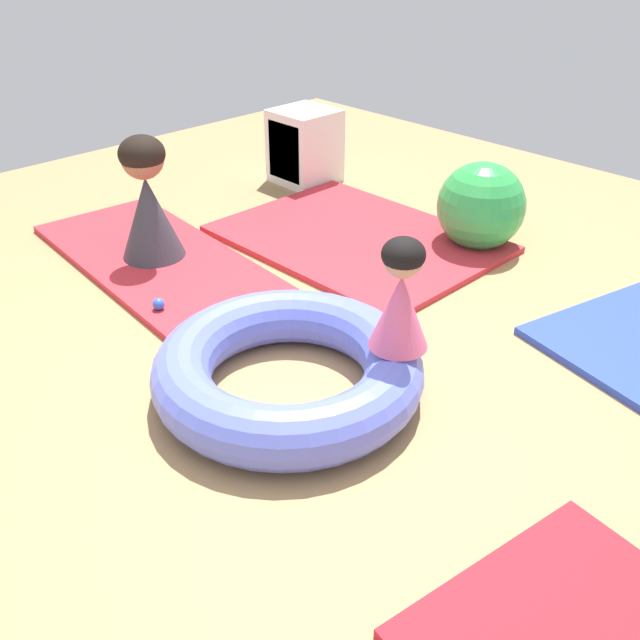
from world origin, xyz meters
TOP-DOWN VIEW (x-y plane):
  - ground_plane at (0.00, 0.00)m, footprint 8.00×8.00m
  - gym_mat_far_left at (-1.04, 1.53)m, footprint 1.73×1.29m
  - gym_mat_far_right at (-1.72, 0.41)m, footprint 1.90×0.98m
  - inflatable_cushion at (-0.10, 0.08)m, footprint 1.22×1.22m
  - child_in_pink at (0.24, 0.43)m, footprint 0.36×0.36m
  - adult_seated at (-1.72, 0.41)m, footprint 0.54×0.54m
  - play_ball_blue at (-1.12, 0.05)m, footprint 0.07×0.07m
  - play_ball_teal at (-2.22, 0.72)m, footprint 0.07×0.07m
  - exercise_ball_large at (-0.45, 2.03)m, footprint 0.56×0.56m
  - storage_cube at (-2.13, 2.05)m, footprint 0.44×0.44m

SIDE VIEW (x-z plane):
  - ground_plane at x=0.00m, z-range 0.00..0.00m
  - gym_mat_far_left at x=-1.04m, z-range 0.00..0.04m
  - gym_mat_far_right at x=-1.72m, z-range 0.00..0.04m
  - play_ball_blue at x=-1.12m, z-range 0.04..0.11m
  - play_ball_teal at x=-2.22m, z-range 0.04..0.11m
  - inflatable_cushion at x=-0.10m, z-range 0.00..0.27m
  - exercise_ball_large at x=-0.45m, z-range 0.00..0.56m
  - storage_cube at x=-2.13m, z-range 0.00..0.56m
  - adult_seated at x=-1.72m, z-range 0.03..0.78m
  - child_in_pink at x=0.24m, z-range 0.26..0.77m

